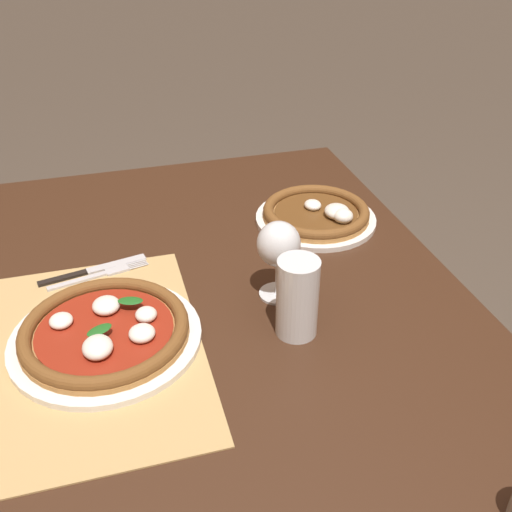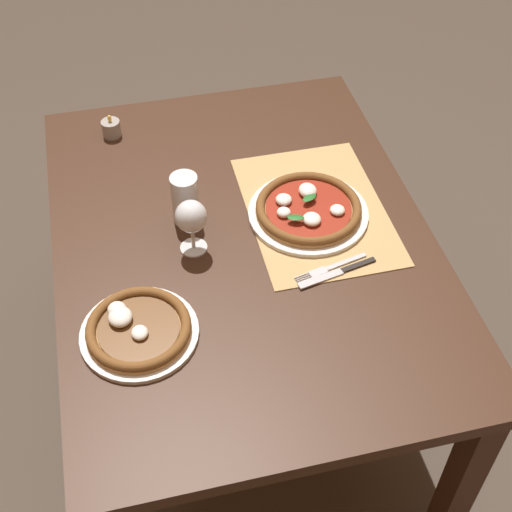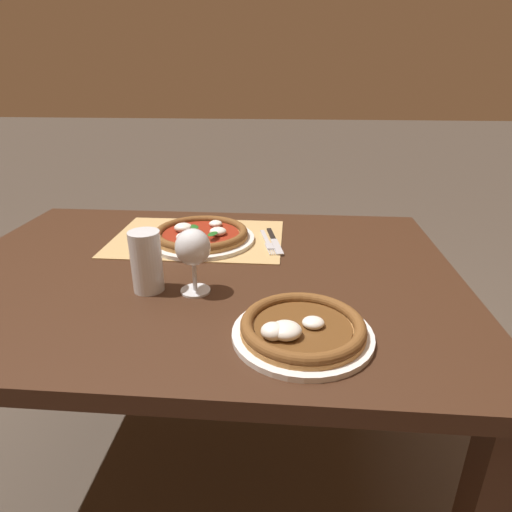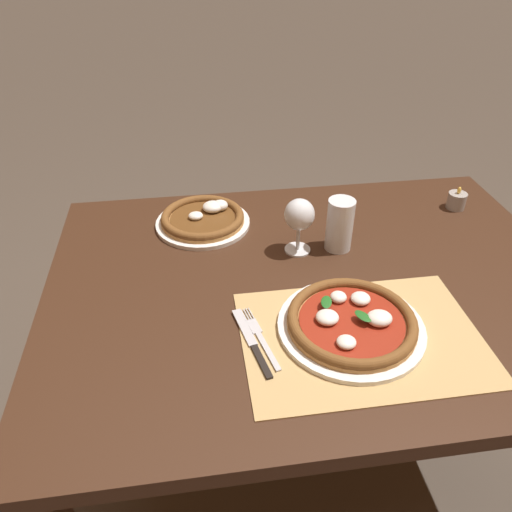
# 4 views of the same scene
# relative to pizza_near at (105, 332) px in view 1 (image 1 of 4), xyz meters

# --- Properties ---
(dining_table) EXTENTS (1.33, 0.98, 0.74)m
(dining_table) POSITION_rel_pizza_near_xyz_m (-0.03, 0.19, -0.12)
(dining_table) COLOR #382114
(dining_table) RESTS_ON ground
(paper_placemat) EXTENTS (0.52, 0.36, 0.00)m
(paper_placemat) POSITION_rel_pizza_near_xyz_m (0.02, -0.03, -0.02)
(paper_placemat) COLOR tan
(paper_placemat) RESTS_ON dining_table
(pizza_near) EXTENTS (0.32, 0.32, 0.05)m
(pizza_near) POSITION_rel_pizza_near_xyz_m (0.00, 0.00, 0.00)
(pizza_near) COLOR silver
(pizza_near) RESTS_ON paper_placemat
(pizza_far) EXTENTS (0.27, 0.27, 0.05)m
(pizza_far) POSITION_rel_pizza_near_xyz_m (-0.30, 0.49, -0.00)
(pizza_far) COLOR silver
(pizza_far) RESTS_ON dining_table
(wine_glass) EXTENTS (0.08, 0.08, 0.16)m
(wine_glass) POSITION_rel_pizza_near_xyz_m (-0.05, 0.32, 0.08)
(wine_glass) COLOR silver
(wine_glass) RESTS_ON dining_table
(pint_glass) EXTENTS (0.07, 0.07, 0.15)m
(pint_glass) POSITION_rel_pizza_near_xyz_m (0.06, 0.32, 0.05)
(pint_glass) COLOR silver
(pint_glass) RESTS_ON dining_table
(fork) EXTENTS (0.06, 0.20, 0.00)m
(fork) POSITION_rel_pizza_near_xyz_m (-0.20, -0.00, -0.02)
(fork) COLOR #B7B7BC
(fork) RESTS_ON paper_placemat
(knife) EXTENTS (0.06, 0.21, 0.01)m
(knife) POSITION_rel_pizza_near_xyz_m (-0.22, -0.01, -0.02)
(knife) COLOR black
(knife) RESTS_ON paper_placemat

